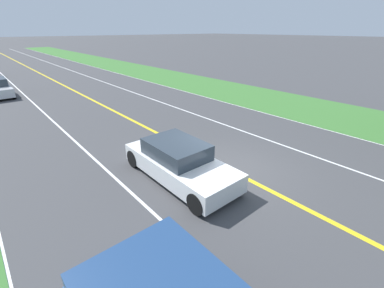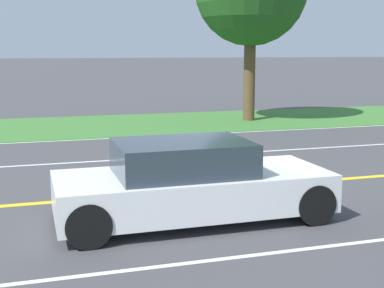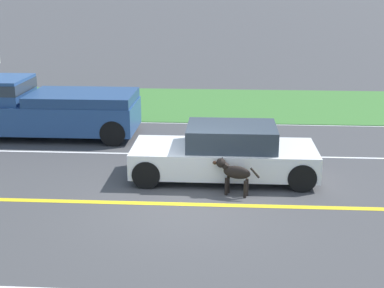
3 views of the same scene
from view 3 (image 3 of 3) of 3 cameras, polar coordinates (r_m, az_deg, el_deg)
ground_plane at (r=11.69m, az=-0.48°, el=-6.46°), size 400.00×400.00×0.00m
centre_divider_line at (r=11.69m, az=-0.48°, el=-6.44°), size 0.18×160.00×0.01m
lane_edge_line_right at (r=18.32m, az=1.07°, el=2.22°), size 0.14×160.00×0.01m
lane_dash_same_dir at (r=14.96m, az=0.47°, el=-1.15°), size 0.10×160.00×0.01m
grass_verge_right at (r=21.23m, az=1.43°, el=4.29°), size 6.00×160.00×0.03m
ego_car at (r=13.08m, az=3.61°, el=-0.99°), size 1.84×4.46×1.33m
dog at (r=12.04m, az=4.45°, el=-3.01°), size 0.46×1.08×0.85m
pickup_truck at (r=17.33m, az=-16.15°, el=3.84°), size 2.14×5.63×1.82m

